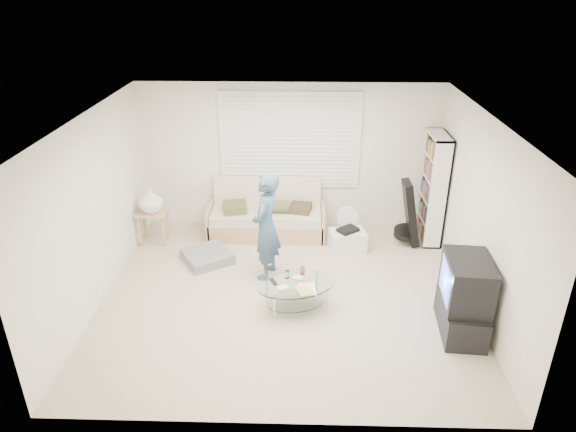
{
  "coord_description": "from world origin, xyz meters",
  "views": [
    {
      "loc": [
        0.2,
        -5.97,
        4.06
      ],
      "look_at": [
        0.02,
        0.3,
        1.08
      ],
      "focal_mm": 32.0,
      "sensor_mm": 36.0,
      "label": 1
    }
  ],
  "objects_px": {
    "bookshelf": "(433,189)",
    "tv_unit": "(464,297)",
    "coffee_table": "(296,288)",
    "futon_sofa": "(267,217)"
  },
  "relations": [
    {
      "from": "futon_sofa",
      "to": "bookshelf",
      "type": "relative_size",
      "value": 1.08
    },
    {
      "from": "bookshelf",
      "to": "coffee_table",
      "type": "bearing_deg",
      "value": -136.38
    },
    {
      "from": "futon_sofa",
      "to": "coffee_table",
      "type": "distance_m",
      "value": 2.23
    },
    {
      "from": "bookshelf",
      "to": "tv_unit",
      "type": "bearing_deg",
      "value": -92.9
    },
    {
      "from": "tv_unit",
      "to": "coffee_table",
      "type": "distance_m",
      "value": 2.09
    },
    {
      "from": "coffee_table",
      "to": "futon_sofa",
      "type": "bearing_deg",
      "value": 103.84
    },
    {
      "from": "bookshelf",
      "to": "coffee_table",
      "type": "relative_size",
      "value": 1.52
    },
    {
      "from": "bookshelf",
      "to": "coffee_table",
      "type": "xyz_separation_m",
      "value": [
        -2.17,
        -2.07,
        -0.59
      ]
    },
    {
      "from": "bookshelf",
      "to": "tv_unit",
      "type": "height_order",
      "value": "bookshelf"
    },
    {
      "from": "futon_sofa",
      "to": "tv_unit",
      "type": "relative_size",
      "value": 1.95
    }
  ]
}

